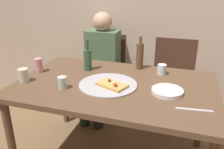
# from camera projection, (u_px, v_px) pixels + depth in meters

# --- Properties ---
(dining_table) EXTENTS (1.52, 0.96, 0.74)m
(dining_table) POSITION_uv_depth(u_px,v_px,m) (115.00, 92.00, 1.84)
(dining_table) COLOR brown
(dining_table) RESTS_ON ground_plane
(pizza_tray) EXTENTS (0.44, 0.44, 0.01)m
(pizza_tray) POSITION_uv_depth(u_px,v_px,m) (108.00, 85.00, 1.77)
(pizza_tray) COLOR #ADADB2
(pizza_tray) RESTS_ON dining_table
(pizza_slice_last) EXTENTS (0.25, 0.20, 0.05)m
(pizza_slice_last) POSITION_uv_depth(u_px,v_px,m) (112.00, 85.00, 1.73)
(pizza_slice_last) COLOR tan
(pizza_slice_last) RESTS_ON pizza_tray
(wine_bottle) EXTENTS (0.07, 0.07, 0.28)m
(wine_bottle) POSITION_uv_depth(u_px,v_px,m) (88.00, 59.00, 2.04)
(wine_bottle) COLOR #2D5133
(wine_bottle) RESTS_ON dining_table
(beer_bottle) EXTENTS (0.06, 0.06, 0.29)m
(beer_bottle) POSITION_uv_depth(u_px,v_px,m) (140.00, 56.00, 2.07)
(beer_bottle) COLOR brown
(beer_bottle) RESTS_ON dining_table
(tumbler_near) EXTENTS (0.08, 0.08, 0.11)m
(tumbler_near) POSITION_uv_depth(u_px,v_px,m) (23.00, 75.00, 1.82)
(tumbler_near) COLOR beige
(tumbler_near) RESTS_ON dining_table
(tumbler_far) EXTENTS (0.07, 0.07, 0.09)m
(tumbler_far) POSITION_uv_depth(u_px,v_px,m) (162.00, 69.00, 1.97)
(tumbler_far) COLOR silver
(tumbler_far) RESTS_ON dining_table
(wine_glass) EXTENTS (0.07, 0.07, 0.09)m
(wine_glass) POSITION_uv_depth(u_px,v_px,m) (62.00, 83.00, 1.71)
(wine_glass) COLOR #B7C6BC
(wine_glass) RESTS_ON dining_table
(soda_can) EXTENTS (0.07, 0.07, 0.12)m
(soda_can) POSITION_uv_depth(u_px,v_px,m) (39.00, 65.00, 2.01)
(soda_can) COLOR pink
(soda_can) RESTS_ON dining_table
(plate_stack) EXTENTS (0.22, 0.22, 0.03)m
(plate_stack) POSITION_uv_depth(u_px,v_px,m) (167.00, 91.00, 1.65)
(plate_stack) COLOR white
(plate_stack) RESTS_ON dining_table
(table_knife) EXTENTS (0.22, 0.05, 0.01)m
(table_knife) POSITION_uv_depth(u_px,v_px,m) (194.00, 110.00, 1.43)
(table_knife) COLOR #B7B7BC
(table_knife) RESTS_ON dining_table
(chair_left) EXTENTS (0.44, 0.44, 0.90)m
(chair_left) POSITION_uv_depth(u_px,v_px,m) (105.00, 68.00, 2.78)
(chair_left) COLOR #472D1E
(chair_left) RESTS_ON ground_plane
(chair_right) EXTENTS (0.44, 0.44, 0.90)m
(chair_right) POSITION_uv_depth(u_px,v_px,m) (173.00, 75.00, 2.56)
(chair_right) COLOR #472D1E
(chair_right) RESTS_ON ground_plane
(guest_in_sweater) EXTENTS (0.36, 0.56, 1.17)m
(guest_in_sweater) POSITION_uv_depth(u_px,v_px,m) (100.00, 61.00, 2.60)
(guest_in_sweater) COLOR #4C6B47
(guest_in_sweater) RESTS_ON ground_plane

